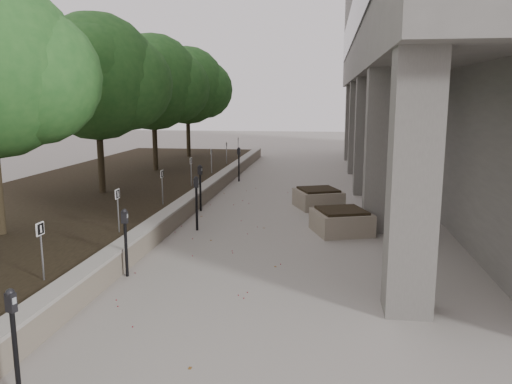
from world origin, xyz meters
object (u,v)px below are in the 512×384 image
Objects in this scene: parking_meter_1 at (15,344)px; planter_front at (341,221)px; crabapple_tree_3 at (98,104)px; parking_meter_3 at (197,203)px; parking_meter_4 at (200,188)px; planter_back at (318,198)px; crabapple_tree_5 at (188,102)px; parking_meter_5 at (239,164)px; crabapple_tree_4 at (153,103)px; parking_meter_2 at (126,243)px.

planter_front is (3.73, 7.62, -0.34)m from parking_meter_1.
parking_meter_3 is (3.71, -2.63, -2.43)m from crabapple_tree_3.
parking_meter_4 reaches higher than planter_back.
crabapple_tree_5 is 4.26× the size of parking_meter_1.
parking_meter_1 is 0.93× the size of parking_meter_4.
parking_meter_1 is 10.97m from planter_back.
parking_meter_5 is 1.08× the size of planter_front.
parking_meter_1 is at bearing -76.54° from crabapple_tree_4.
crabapple_tree_5 reaches higher than parking_meter_3.
parking_meter_2 is at bearing 112.19° from parking_meter_1.
planter_front is (4.06, -1.93, -0.39)m from parking_meter_4.
crabapple_tree_5 is at bearing 117.68° from parking_meter_1.
planter_back is at bearing -54.74° from crabapple_tree_5.
parking_meter_4 is (3.25, -0.44, -2.43)m from crabapple_tree_3.
planter_front is at bearing -7.27° from parking_meter_4.
parking_meter_5 is at bearing 117.57° from planter_front.
crabapple_tree_3 and crabapple_tree_5 have the same top height.
crabapple_tree_4 is 6.78m from parking_meter_4.
planter_front is at bearing -45.19° from crabapple_tree_4.
parking_meter_3 is 3.64m from planter_front.
parking_meter_3 is 1.10× the size of planter_back.
crabapple_tree_5 reaches higher than planter_back.
planter_front is 1.01× the size of planter_back.
crabapple_tree_4 is 8.52m from planter_back.
parking_meter_1 is at bearing -79.83° from crabapple_tree_5.
crabapple_tree_3 is 4.24× the size of planter_front.
crabapple_tree_4 reaches higher than parking_meter_3.
parking_meter_2 is at bearing -78.53° from crabapple_tree_5.
parking_meter_3 reaches higher than parking_meter_1.
crabapple_tree_5 is (0.00, 5.00, 0.00)m from crabapple_tree_4.
crabapple_tree_3 is 5.00m from crabapple_tree_4.
crabapple_tree_4 reaches higher than parking_meter_4.
parking_meter_4 is at bearing -7.66° from crabapple_tree_3.
planter_front is at bearing -17.90° from crabapple_tree_3.
crabapple_tree_5 is 16.61m from parking_meter_2.
parking_meter_1 is 1.01× the size of planter_back.
parking_meter_2 is at bearing -61.80° from crabapple_tree_3.
parking_meter_2 is at bearing -83.24° from parking_meter_5.
crabapple_tree_5 is 4.24× the size of planter_front.
parking_meter_2 is (-0.32, 3.88, 0.01)m from parking_meter_1.
planter_back is (3.44, 0.98, -0.39)m from parking_meter_4.
crabapple_tree_5 is at bearing 125.38° from parking_meter_4.
parking_meter_2 is at bearing -117.29° from planter_back.
planter_back is (2.98, 3.17, -0.40)m from parking_meter_3.
parking_meter_1 reaches higher than planter_back.
crabapple_tree_4 is 4.30× the size of planter_back.
parking_meter_3 is at bearing -175.68° from planter_front.
planter_front is (3.60, 0.27, -0.39)m from parking_meter_3.
parking_meter_5 is (3.44, -4.94, -2.43)m from crabapple_tree_5.
parking_meter_5 is (-0.27, 7.70, -0.00)m from parking_meter_3.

